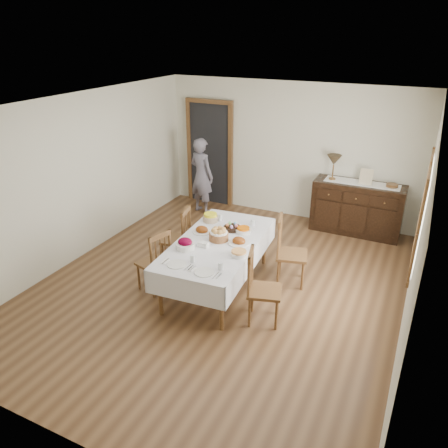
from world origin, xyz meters
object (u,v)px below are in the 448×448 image
at_px(dining_table, 217,247).
at_px(chair_left_far, 179,237).
at_px(chair_left_near, 156,261).
at_px(person, 202,173).
at_px(table_lamp, 334,161).
at_px(sideboard, 357,208).
at_px(chair_right_far, 288,251).
at_px(chair_right_near, 261,287).

height_order(dining_table, chair_left_far, chair_left_far).
xyz_separation_m(chair_left_near, chair_left_far, (-0.09, 0.78, 0.01)).
bearing_deg(person, chair_left_near, 121.93).
relative_size(dining_table, person, 1.36).
xyz_separation_m(chair_left_far, table_lamp, (1.79, 2.45, 0.81)).
bearing_deg(dining_table, person, 118.65).
xyz_separation_m(person, table_lamp, (2.52, 0.34, 0.49)).
bearing_deg(dining_table, table_lamp, 66.84).
bearing_deg(sideboard, chair_right_far, -104.69).
bearing_deg(chair_left_near, table_lamp, 168.37).
distance_m(chair_left_far, chair_right_near, 1.87).
distance_m(chair_right_far, table_lamp, 2.34).
height_order(chair_left_far, sideboard, chair_left_far).
relative_size(chair_right_near, person, 0.61).
xyz_separation_m(chair_left_far, person, (-0.72, 2.11, 0.32)).
height_order(chair_left_far, chair_right_far, chair_right_far).
bearing_deg(sideboard, chair_left_far, -133.09).
bearing_deg(chair_right_far, dining_table, 108.06).
bearing_deg(chair_right_near, chair_right_far, -17.22).
bearing_deg(chair_left_far, chair_left_near, -4.85).
bearing_deg(chair_right_near, dining_table, 44.54).
height_order(dining_table, chair_right_far, chair_right_far).
bearing_deg(sideboard, table_lamp, -179.12).
relative_size(chair_right_far, person, 0.64).
distance_m(chair_left_near, chair_left_far, 0.79).
xyz_separation_m(sideboard, table_lamp, (-0.50, -0.01, 0.83)).
relative_size(chair_left_far, sideboard, 0.61).
bearing_deg(sideboard, chair_left_near, -124.23).
height_order(dining_table, table_lamp, table_lamp).
xyz_separation_m(dining_table, sideboard, (1.46, 2.77, -0.17)).
relative_size(chair_right_far, sideboard, 0.66).
xyz_separation_m(dining_table, table_lamp, (0.96, 2.76, 0.66)).
relative_size(chair_right_near, sideboard, 0.63).
height_order(chair_left_far, person, person).
xyz_separation_m(chair_right_near, chair_right_far, (0.02, 1.04, 0.02)).
distance_m(dining_table, person, 2.89).
bearing_deg(person, chair_right_far, 158.59).
bearing_deg(dining_table, sideboard, 58.20).
bearing_deg(sideboard, dining_table, -117.72).
relative_size(dining_table, chair_right_far, 2.13).
height_order(chair_right_near, chair_right_far, chair_right_far).
bearing_deg(table_lamp, person, -172.41).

